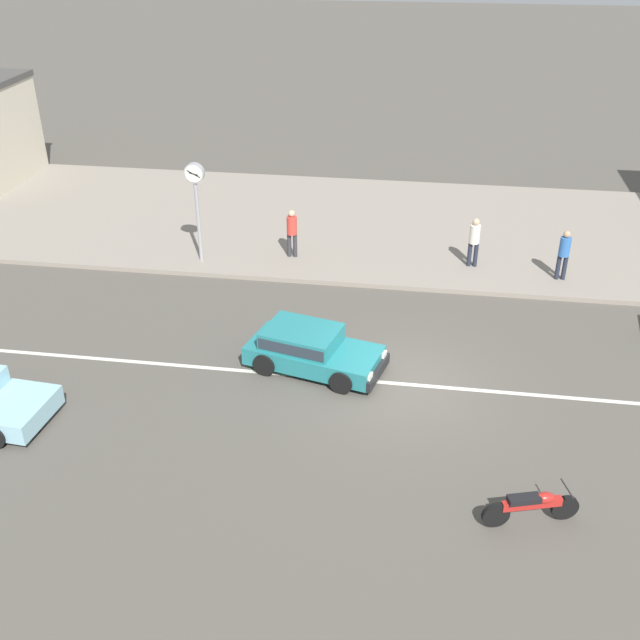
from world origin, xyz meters
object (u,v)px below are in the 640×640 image
(motorcycle_0, at_px, (532,506))
(street_clock, at_px, (196,189))
(hatchback_teal_2, at_px, (310,348))
(pedestrian_near_clock, at_px, (474,239))
(pedestrian_mid_kerb, at_px, (564,251))
(pedestrian_by_shop, at_px, (292,230))

(motorcycle_0, distance_m, street_clock, 14.60)
(hatchback_teal_2, xyz_separation_m, street_clock, (-4.60, 5.71, 2.07))
(motorcycle_0, xyz_separation_m, pedestrian_near_clock, (-0.84, 11.49, 0.70))
(hatchback_teal_2, height_order, pedestrian_near_clock, pedestrian_near_clock)
(pedestrian_mid_kerb, height_order, pedestrian_by_shop, pedestrian_by_shop)
(pedestrian_near_clock, bearing_deg, street_clock, -174.32)
(hatchback_teal_2, relative_size, pedestrian_by_shop, 2.30)
(street_clock, xyz_separation_m, pedestrian_by_shop, (2.96, 0.76, -1.54))
(pedestrian_near_clock, xyz_separation_m, pedestrian_mid_kerb, (2.75, -0.58, -0.01))
(hatchback_teal_2, height_order, pedestrian_mid_kerb, pedestrian_mid_kerb)
(hatchback_teal_2, height_order, street_clock, street_clock)
(motorcycle_0, relative_size, pedestrian_near_clock, 1.16)
(pedestrian_mid_kerb, bearing_deg, pedestrian_near_clock, 168.11)
(hatchback_teal_2, bearing_deg, pedestrian_near_clock, 56.60)
(hatchback_teal_2, distance_m, street_clock, 7.62)
(motorcycle_0, relative_size, pedestrian_mid_kerb, 1.17)
(pedestrian_near_clock, relative_size, pedestrian_mid_kerb, 1.01)
(street_clock, xyz_separation_m, pedestrian_near_clock, (8.95, 0.89, -1.54))
(pedestrian_near_clock, distance_m, pedestrian_by_shop, 6.00)
(hatchback_teal_2, relative_size, pedestrian_near_clock, 2.28)
(hatchback_teal_2, distance_m, pedestrian_by_shop, 6.69)
(pedestrian_near_clock, xyz_separation_m, pedestrian_by_shop, (-6.00, -0.13, -0.01))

